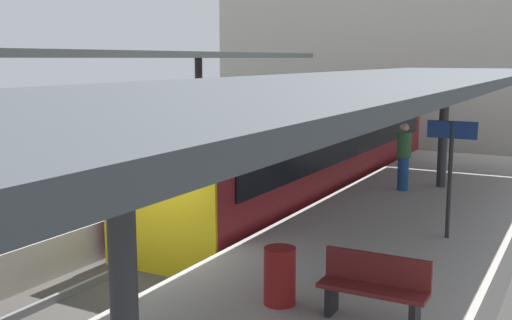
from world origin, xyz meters
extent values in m
plane|color=#383835|center=(0.00, 0.00, 0.00)|extent=(80.00, 80.00, 0.00)
cube|color=#ADA8A0|center=(-3.80, 0.00, 0.50)|extent=(4.40, 28.00, 1.00)
cube|color=#ADA8A0|center=(3.80, 0.00, 0.50)|extent=(4.40, 28.00, 1.00)
cube|color=#423F3D|center=(0.00, 0.00, 0.10)|extent=(3.20, 28.00, 0.20)
cube|color=slate|center=(-0.72, 0.00, 0.27)|extent=(0.08, 28.00, 0.14)
cube|color=slate|center=(0.72, 0.00, 0.27)|extent=(0.08, 28.00, 0.14)
cube|color=maroon|center=(0.00, 7.90, 1.65)|extent=(2.70, 14.71, 2.90)
cube|color=yellow|center=(0.00, 0.51, 1.50)|extent=(2.65, 0.08, 2.60)
cube|color=black|center=(-1.37, 7.90, 2.00)|extent=(0.04, 13.54, 0.76)
cube|color=black|center=(1.37, 7.90, 2.00)|extent=(0.04, 13.54, 0.76)
cube|color=#515156|center=(0.00, 7.90, 3.20)|extent=(2.16, 13.98, 0.20)
cylinder|color=#333335|center=(-3.80, 7.70, 2.68)|extent=(0.24, 0.24, 3.36)
cube|color=slate|center=(-3.80, 1.40, 4.44)|extent=(4.18, 21.00, 0.16)
cylinder|color=#333335|center=(3.80, -4.90, 2.44)|extent=(0.24, 0.24, 2.88)
cylinder|color=#333335|center=(3.80, 7.70, 2.44)|extent=(0.24, 0.24, 2.88)
cube|color=#3D4247|center=(3.80, 1.40, 3.96)|extent=(4.18, 21.00, 0.16)
cube|color=black|center=(4.30, -1.39, 1.20)|extent=(0.08, 0.32, 0.40)
cube|color=black|center=(5.40, -1.39, 1.20)|extent=(0.08, 0.32, 0.40)
cube|color=maroon|center=(4.85, -1.39, 1.43)|extent=(1.40, 0.40, 0.06)
cube|color=maroon|center=(4.85, -1.21, 1.66)|extent=(1.40, 0.06, 0.40)
cylinder|color=#262628|center=(4.92, 2.94, 2.10)|extent=(0.08, 0.08, 2.20)
cube|color=navy|center=(4.92, 2.94, 3.05)|extent=(0.90, 0.06, 0.32)
cylinder|color=maroon|center=(3.55, -1.42, 1.40)|extent=(0.44, 0.44, 0.80)
cylinder|color=navy|center=(3.04, 6.74, 1.43)|extent=(0.28, 0.28, 0.86)
cylinder|color=#386B3D|center=(3.04, 6.74, 2.19)|extent=(0.36, 0.36, 0.65)
sphere|color=beige|center=(3.04, 6.74, 2.62)|extent=(0.22, 0.22, 0.22)
cylinder|color=#7A337A|center=(-2.82, 2.45, 1.42)|extent=(0.28, 0.28, 0.84)
cylinder|color=#232328|center=(-2.82, 2.45, 2.12)|extent=(0.36, 0.36, 0.56)
sphere|color=beige|center=(-2.82, 2.45, 2.51)|extent=(0.22, 0.22, 0.22)
cube|color=beige|center=(0.24, 20.00, 5.50)|extent=(18.00, 6.00, 11.00)
camera|label=1|loc=(7.12, -8.71, 4.35)|focal=43.46mm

